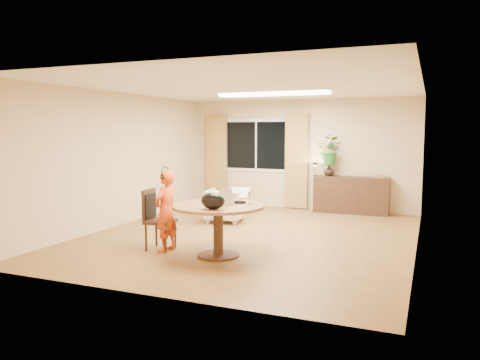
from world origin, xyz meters
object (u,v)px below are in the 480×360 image
(child, at_px, (166,211))
(armchair, at_px, (225,205))
(dining_chair, at_px, (161,220))
(dining_table, at_px, (218,216))
(sideboard, at_px, (351,195))

(child, height_order, armchair, child)
(dining_chair, distance_m, child, 0.21)
(dining_chair, height_order, armchair, dining_chair)
(dining_chair, distance_m, armchair, 2.46)
(dining_chair, bearing_deg, dining_table, -6.03)
(dining_table, xyz_separation_m, sideboard, (1.23, 4.45, -0.19))
(dining_chair, relative_size, sideboard, 0.57)
(armchair, bearing_deg, child, 84.22)
(armchair, distance_m, sideboard, 2.98)
(child, relative_size, armchair, 1.69)
(dining_chair, bearing_deg, child, -27.19)
(dining_chair, relative_size, child, 0.75)
(dining_table, bearing_deg, armchair, 111.90)
(dining_table, bearing_deg, dining_chair, 178.47)
(sideboard, bearing_deg, dining_chair, -116.86)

